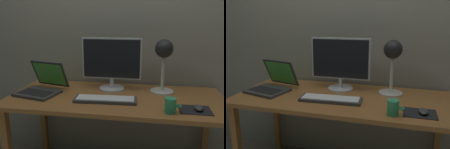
{
  "view_description": "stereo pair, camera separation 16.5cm",
  "coord_description": "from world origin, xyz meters",
  "views": [
    {
      "loc": [
        0.25,
        -1.63,
        1.32
      ],
      "look_at": [
        -0.02,
        -0.05,
        0.92
      ],
      "focal_mm": 37.17,
      "sensor_mm": 36.0,
      "label": 1
    },
    {
      "loc": [
        0.41,
        -1.59,
        1.32
      ],
      "look_at": [
        -0.02,
        -0.05,
        0.92
      ],
      "focal_mm": 37.17,
      "sensor_mm": 36.0,
      "label": 2
    }
  ],
  "objects": [
    {
      "name": "coffee_mug",
      "position": [
        0.38,
        -0.25,
        0.79
      ],
      "size": [
        0.11,
        0.07,
        0.1
      ],
      "color": "#339966",
      "rests_on": "desk"
    },
    {
      "name": "back_wall",
      "position": [
        0.0,
        0.4,
        1.3
      ],
      "size": [
        4.8,
        0.06,
        2.6
      ],
      "primitive_type": "cube",
      "color": "gray",
      "rests_on": "ground"
    },
    {
      "name": "mousepad",
      "position": [
        0.54,
        -0.18,
        0.74
      ],
      "size": [
        0.2,
        0.16,
        0.0
      ],
      "primitive_type": "cube",
      "color": "black",
      "rests_on": "desk"
    },
    {
      "name": "desk",
      "position": [
        0.0,
        0.0,
        0.66
      ],
      "size": [
        1.6,
        0.7,
        0.74
      ],
      "color": "#935B2D",
      "rests_on": "ground"
    },
    {
      "name": "keyboard_main",
      "position": [
        -0.05,
        -0.11,
        0.75
      ],
      "size": [
        0.45,
        0.16,
        0.03
      ],
      "color": "#38383A",
      "rests_on": "desk"
    },
    {
      "name": "laptop",
      "position": [
        -0.58,
        0.02,
        0.81
      ],
      "size": [
        0.37,
        0.39,
        0.24
      ],
      "color": "#38383A",
      "rests_on": "desk"
    },
    {
      "name": "desk_lamp",
      "position": [
        0.35,
        0.15,
        1.03
      ],
      "size": [
        0.18,
        0.18,
        0.42
      ],
      "color": "beige",
      "rests_on": "desk"
    },
    {
      "name": "mouse",
      "position": [
        0.56,
        -0.18,
        0.76
      ],
      "size": [
        0.06,
        0.1,
        0.03
      ],
      "primitive_type": "ellipsoid",
      "color": "#38383A",
      "rests_on": "mousepad"
    },
    {
      "name": "monitor",
      "position": [
        -0.06,
        0.17,
        0.97
      ],
      "size": [
        0.48,
        0.2,
        0.42
      ],
      "color": "silver",
      "rests_on": "desk"
    }
  ]
}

